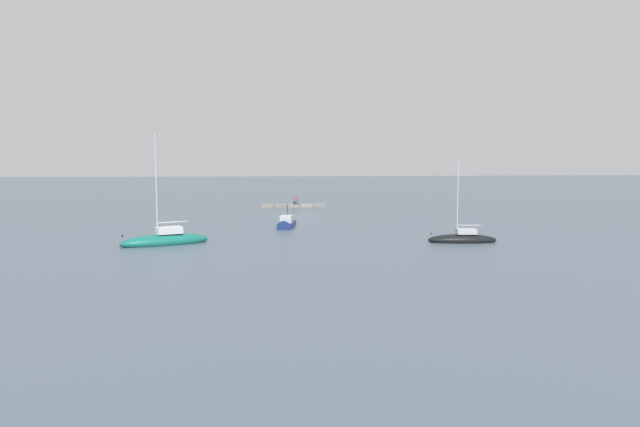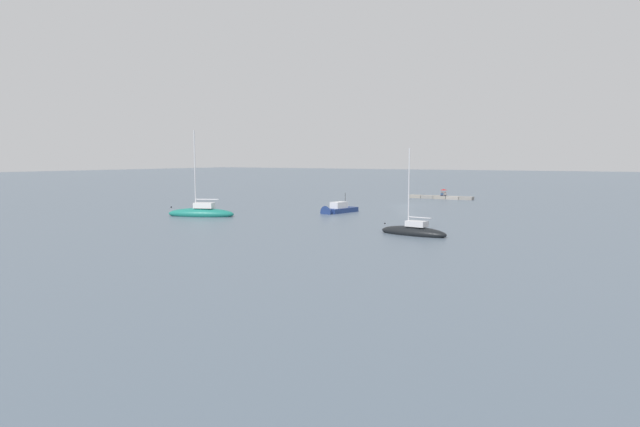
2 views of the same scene
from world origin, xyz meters
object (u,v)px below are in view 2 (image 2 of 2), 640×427
at_px(sailboat_teal_near, 201,213).
at_px(umbrella_open_red, 444,190).
at_px(person_seated_blue_right, 442,194).
at_px(motorboat_navy_mid, 337,210).
at_px(person_seated_grey_left, 445,195).
at_px(sailboat_black_far, 413,231).

bearing_deg(sailboat_teal_near, umbrella_open_red, -42.74).
bearing_deg(person_seated_blue_right, sailboat_teal_near, 61.68).
bearing_deg(umbrella_open_red, sailboat_teal_near, 69.29).
height_order(person_seated_blue_right, motorboat_navy_mid, motorboat_navy_mid).
height_order(person_seated_grey_left, umbrella_open_red, umbrella_open_red).
distance_m(person_seated_blue_right, umbrella_open_red, 0.91).
xyz_separation_m(person_seated_blue_right, sailboat_teal_near, (16.24, 43.49, -0.39)).
bearing_deg(person_seated_blue_right, sailboat_black_far, 97.48).
bearing_deg(motorboat_navy_mid, sailboat_black_far, 148.69).
relative_size(sailboat_black_far, motorboat_navy_mid, 1.41).
bearing_deg(umbrella_open_red, motorboat_navy_mid, 82.70).
distance_m(person_seated_blue_right, sailboat_teal_near, 46.42).
bearing_deg(sailboat_black_far, motorboat_navy_mid, 55.37).
distance_m(umbrella_open_red, sailboat_black_far, 47.69).
height_order(umbrella_open_red, sailboat_black_far, sailboat_black_far).
distance_m(sailboat_teal_near, motorboat_navy_mid, 17.49).
relative_size(umbrella_open_red, sailboat_black_far, 0.15).
relative_size(person_seated_blue_right, sailboat_black_far, 0.09).
xyz_separation_m(umbrella_open_red, sailboat_teal_near, (16.51, 43.67, -1.24)).
height_order(sailboat_black_far, motorboat_navy_mid, sailboat_black_far).
xyz_separation_m(sailboat_teal_near, sailboat_black_far, (-28.81, 2.39, -0.08)).
distance_m(umbrella_open_red, sailboat_teal_near, 46.70).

